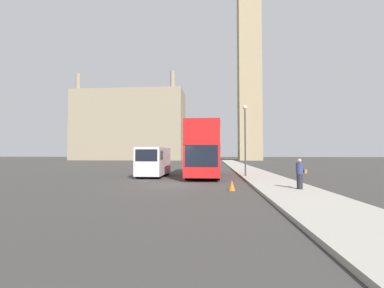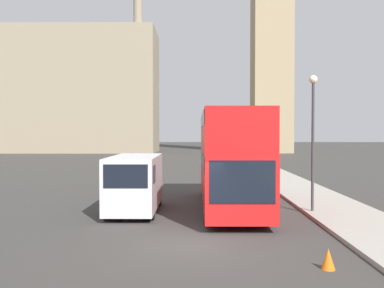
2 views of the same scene
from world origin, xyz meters
TOP-DOWN VIEW (x-y plane):
  - ground_plane at (0.00, 0.00)m, footprint 300.00×300.00m
  - building_block_distant at (-24.40, 64.59)m, footprint 34.99×12.32m
  - red_double_decker_bus at (1.90, 6.41)m, footprint 2.63×10.34m
  - white_van at (-2.40, 5.37)m, footprint 2.05×5.11m
  - street_lamp at (5.34, 5.01)m, footprint 0.36×0.36m
  - traffic_cone at (3.71, -2.48)m, footprint 0.36×0.36m

SIDE VIEW (x-z plane):
  - ground_plane at x=0.00m, z-range 0.00..0.00m
  - traffic_cone at x=3.71m, z-range 0.00..0.55m
  - white_van at x=-2.40m, z-range 0.09..2.58m
  - red_double_decker_bus at x=1.90m, z-range 0.26..4.72m
  - street_lamp at x=5.34m, z-range 1.06..6.90m
  - building_block_distant at x=-24.40m, z-range -2.40..24.54m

